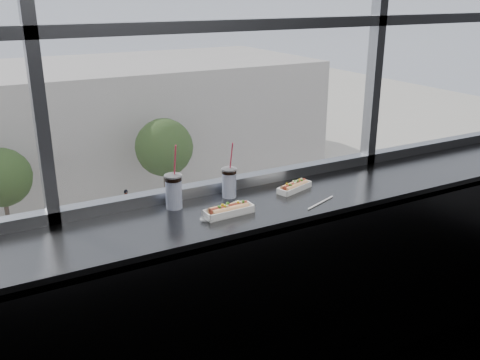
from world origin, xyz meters
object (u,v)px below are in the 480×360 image
hotdog_tray_left (229,210)px  soda_cup_left (174,190)px  car_near_e (344,245)px  car_far_b (13,248)px  car_near_c (57,325)px  car_far_c (250,197)px  pedestrian_d (126,199)px  tree_right (164,148)px  soda_cup_right (229,181)px  tree_center (2,178)px  hotdog_tray_right (294,186)px  wrapper (208,218)px  loose_straw (321,203)px  car_near_d (243,277)px

hotdog_tray_left → soda_cup_left: (-0.21, 0.22, 0.07)m
car_near_e → car_far_b: size_ratio=1.19×
car_near_c → car_far_c: bearing=-56.7°
pedestrian_d → tree_right: 3.97m
soda_cup_right → tree_center: soda_cup_right is taller
pedestrian_d → tree_center: (-6.81, 0.15, 2.51)m
hotdog_tray_left → car_far_b: (0.45, 24.34, -11.12)m
hotdog_tray_left → car_far_c: hotdog_tray_left is taller
hotdog_tray_right → car_near_e: 24.31m
soda_cup_left → car_far_b: bearing=88.4°
soda_cup_right → car_far_c: soda_cup_right is taller
car_far_c → pedestrian_d: size_ratio=3.59×
soda_cup_left → car_near_c: (1.25, 16.12, -11.07)m
car_near_e → tree_right: size_ratio=1.17×
tree_center → hotdog_tray_right: bearing=-90.4°
soda_cup_left → soda_cup_right: (0.33, 0.00, -0.01)m
soda_cup_right → car_far_b: (0.33, 24.12, -11.19)m
hotdog_tray_right → car_far_c: bearing=42.5°
wrapper → pedestrian_d: size_ratio=0.05×
pedestrian_d → hotdog_tray_right: bearing=166.0°
soda_cup_right → car_near_c: bearing=86.7°
loose_straw → car_far_c: bearing=40.1°
loose_straw → car_far_c: 30.03m
soda_cup_right → tree_center: size_ratio=0.06×
soda_cup_left → car_far_c: (14.31, 24.12, -11.03)m
car_far_b → pedestrian_d: car_far_b is taller
car_near_c → pedestrian_d: (6.44, 11.85, -0.16)m
soda_cup_left → pedestrian_d: soda_cup_left is taller
hotdog_tray_right → loose_straw: size_ratio=1.02×
wrapper → tree_center: (0.79, 28.35, -8.63)m
car_far_c → car_near_c: bearing=120.1°
car_far_c → tree_center: 14.21m
soda_cup_left → tree_center: size_ratio=0.07×
hotdog_tray_left → car_far_c: 30.19m
hotdog_tray_right → car_near_d: hotdog_tray_right is taller
soda_cup_left → wrapper: soda_cup_left is taller
wrapper → car_near_d: bearing=60.4°
hotdog_tray_left → car_far_b: hotdog_tray_left is taller
soda_cup_right → tree_right: soda_cup_right is taller
car_near_d → car_near_e: bearing=-91.9°
hotdog_tray_right → car_near_d: 21.49m
soda_cup_left → tree_right: soda_cup_left is taller
car_near_d → tree_right: bearing=-6.7°
pedestrian_d → tree_right: tree_right is taller
soda_cup_right → soda_cup_left: bearing=-179.5°
tree_center → tree_right: bearing=0.0°
car_near_c → pedestrian_d: 13.48m
hotdog_tray_left → car_near_c: bearing=84.0°
hotdog_tray_right → soda_cup_left: bearing=154.8°
wrapper → soda_cup_right: bearing=44.6°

